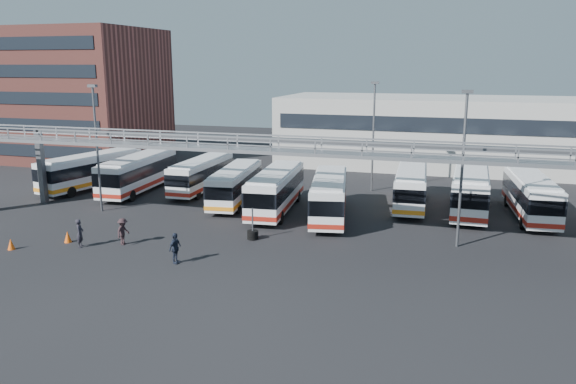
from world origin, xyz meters
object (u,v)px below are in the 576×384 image
(light_pole_mid, at_px, (463,161))
(bus_0, at_px, (91,170))
(bus_2, at_px, (202,174))
(bus_4, at_px, (276,189))
(pedestrian_c, at_px, (123,231))
(light_pole_left, at_px, (97,142))
(bus_5, at_px, (329,195))
(bus_7, at_px, (470,189))
(bus_1, at_px, (138,172))
(light_pole_back, at_px, (373,131))
(bus_3, at_px, (235,184))
(pedestrian_d, at_px, (175,248))
(bus_6, at_px, (411,186))
(cone_right, at_px, (68,237))
(cone_left, at_px, (11,244))
(bus_8, at_px, (531,195))
(tire_stack, at_px, (253,234))
(pedestrian_a, at_px, (80,233))

(light_pole_mid, height_order, bus_0, light_pole_mid)
(bus_2, height_order, bus_4, bus_4)
(bus_4, bearing_deg, pedestrian_c, -127.54)
(light_pole_left, height_order, bus_5, light_pole_left)
(bus_7, bearing_deg, bus_1, -176.24)
(bus_4, relative_size, bus_7, 0.97)
(light_pole_back, height_order, bus_3, light_pole_back)
(bus_0, xyz_separation_m, pedestrian_d, (17.67, -16.29, -0.91))
(bus_6, xyz_separation_m, cone_right, (-21.22, -16.82, -1.38))
(bus_2, height_order, pedestrian_c, bus_2)
(bus_3, distance_m, bus_4, 4.49)
(bus_1, bearing_deg, bus_6, 0.58)
(light_pole_back, xyz_separation_m, cone_left, (-19.68, -24.19, -5.36))
(bus_3, relative_size, pedestrian_c, 5.79)
(bus_5, xyz_separation_m, cone_left, (-17.99, -13.60, -1.46))
(bus_8, relative_size, tire_stack, 5.01)
(light_pole_left, distance_m, pedestrian_a, 10.58)
(light_pole_mid, xyz_separation_m, bus_5, (-9.69, 4.41, -3.90))
(pedestrian_c, bearing_deg, cone_left, 117.77)
(bus_2, xyz_separation_m, bus_7, (24.10, -0.58, 0.24))
(light_pole_mid, xyz_separation_m, bus_7, (0.80, 9.46, -3.78))
(pedestrian_a, bearing_deg, light_pole_left, 6.18)
(bus_0, height_order, cone_right, bus_0)
(light_pole_left, height_order, bus_8, light_pole_left)
(bus_4, bearing_deg, light_pole_mid, -25.24)
(light_pole_left, height_order, bus_7, light_pole_left)
(bus_6, xyz_separation_m, pedestrian_d, (-12.29, -18.34, -0.82))
(bus_2, xyz_separation_m, bus_5, (13.60, -5.63, 0.12))
(light_pole_left, xyz_separation_m, bus_4, (13.73, 4.10, -3.86))
(light_pole_left, height_order, pedestrian_c, light_pole_left)
(light_pole_mid, distance_m, bus_2, 25.68)
(bus_4, height_order, pedestrian_a, bus_4)
(bus_6, xyz_separation_m, tire_stack, (-9.51, -12.49, -1.40))
(pedestrian_a, bearing_deg, tire_stack, -85.33)
(light_pole_back, relative_size, pedestrian_a, 5.42)
(bus_0, xyz_separation_m, bus_1, (5.07, 0.09, 0.04))
(bus_8, bearing_deg, bus_3, -179.37)
(bus_0, relative_size, pedestrian_c, 6.28)
(bus_2, bearing_deg, tire_stack, -53.08)
(pedestrian_c, bearing_deg, pedestrian_d, -111.46)
(bus_4, relative_size, pedestrian_c, 6.25)
(pedestrian_c, bearing_deg, light_pole_back, -29.90)
(light_pole_back, bearing_deg, tire_stack, -107.30)
(bus_1, height_order, pedestrian_a, bus_1)
(light_pole_back, relative_size, bus_8, 0.93)
(light_pole_mid, xyz_separation_m, bus_2, (-23.29, 10.04, -4.01))
(cone_right, bearing_deg, pedestrian_d, -9.64)
(bus_5, relative_size, bus_6, 1.05)
(light_pole_left, distance_m, bus_5, 19.03)
(light_pole_mid, xyz_separation_m, bus_4, (-14.27, 5.10, -3.86))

